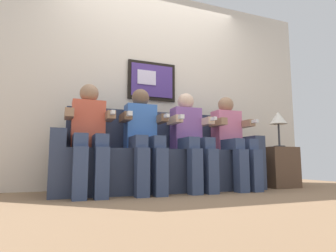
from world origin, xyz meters
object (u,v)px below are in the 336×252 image
(side_table_right, at_px, (277,167))
(person_left_center, at_px, (143,134))
(person_rightmost, at_px, (232,137))
(couch, at_px, (162,162))
(table_lamp, at_px, (278,120))
(spare_remote_on_table, at_px, (276,147))
(person_leftmost, at_px, (89,132))
(person_right_center, at_px, (191,136))

(side_table_right, bearing_deg, person_left_center, -178.02)
(person_left_center, distance_m, person_rightmost, 1.09)
(couch, relative_size, table_lamp, 5.05)
(person_left_center, bearing_deg, side_table_right, 1.98)
(person_rightmost, bearing_deg, spare_remote_on_table, 4.71)
(side_table_right, xyz_separation_m, table_lamp, (0.03, -0.03, 0.61))
(person_rightmost, bearing_deg, person_left_center, -179.98)
(person_leftmost, height_order, person_left_center, same)
(person_rightmost, bearing_deg, table_lamp, 2.28)
(person_leftmost, bearing_deg, person_rightmost, 0.00)
(spare_remote_on_table, bearing_deg, side_table_right, 30.67)
(person_right_center, relative_size, table_lamp, 2.41)
(table_lamp, distance_m, spare_remote_on_table, 0.35)
(person_left_center, xyz_separation_m, table_lamp, (1.81, 0.03, 0.25))
(side_table_right, distance_m, spare_remote_on_table, 0.26)
(couch, relative_size, spare_remote_on_table, 17.86)
(person_left_center, relative_size, person_rightmost, 1.00)
(person_right_center, height_order, side_table_right, person_right_center)
(table_lamp, bearing_deg, person_left_center, -179.07)
(person_right_center, xyz_separation_m, spare_remote_on_table, (1.23, 0.06, -0.10))
(side_table_right, height_order, table_lamp, table_lamp)
(couch, distance_m, person_leftmost, 0.88)
(couch, distance_m, side_table_right, 1.52)
(person_left_center, relative_size, person_right_center, 1.00)
(couch, relative_size, person_leftmost, 2.09)
(couch, xyz_separation_m, person_leftmost, (-0.82, -0.17, 0.29))
(person_right_center, relative_size, spare_remote_on_table, 8.54)
(table_lamp, xyz_separation_m, spare_remote_on_table, (-0.04, 0.03, -0.35))
(person_leftmost, bearing_deg, table_lamp, 0.70)
(person_left_center, distance_m, person_right_center, 0.54)
(person_right_center, bearing_deg, side_table_right, 2.84)
(spare_remote_on_table, bearing_deg, person_right_center, -177.35)
(person_leftmost, distance_m, side_table_right, 2.35)
(couch, bearing_deg, table_lamp, -5.16)
(person_left_center, height_order, person_right_center, same)
(person_left_center, distance_m, side_table_right, 1.82)
(person_right_center, xyz_separation_m, person_rightmost, (0.54, 0.00, -0.00))
(person_leftmost, relative_size, person_rightmost, 1.00)
(person_leftmost, distance_m, table_lamp, 2.37)
(person_left_center, xyz_separation_m, person_rightmost, (1.09, 0.00, -0.00))
(person_left_center, relative_size, spare_remote_on_table, 8.54)
(person_right_center, bearing_deg, person_leftmost, 179.98)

